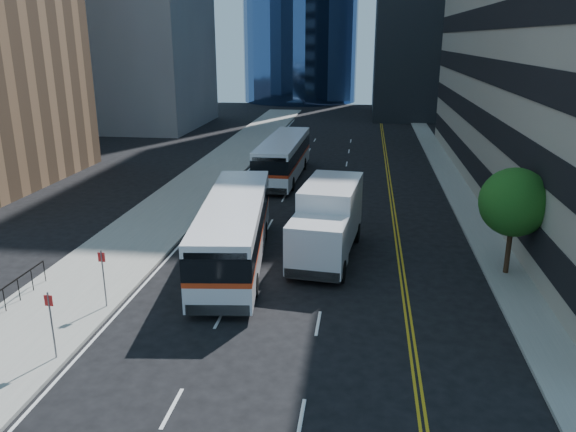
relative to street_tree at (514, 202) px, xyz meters
The scene contains 7 objects.
ground 12.58m from the street_tree, 138.37° to the right, with size 160.00×160.00×0.00m, color black.
sidewalk_west 26.11m from the street_tree, 138.92° to the left, with size 5.00×90.00×0.15m, color gray.
sidewalk_east 17.37m from the street_tree, 90.00° to the left, with size 2.00×90.00×0.15m, color gray.
street_tree is the anchor object (origin of this frame).
bus_front 13.34m from the street_tree, behind, with size 4.28×13.02×3.30m.
bus_rear 22.43m from the street_tree, 126.79° to the left, with size 2.93×12.56×3.23m.
box_truck 8.92m from the street_tree, behind, with size 3.45×8.02×3.73m.
Camera 1 is at (2.05, -18.02, 10.87)m, focal length 35.00 mm.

